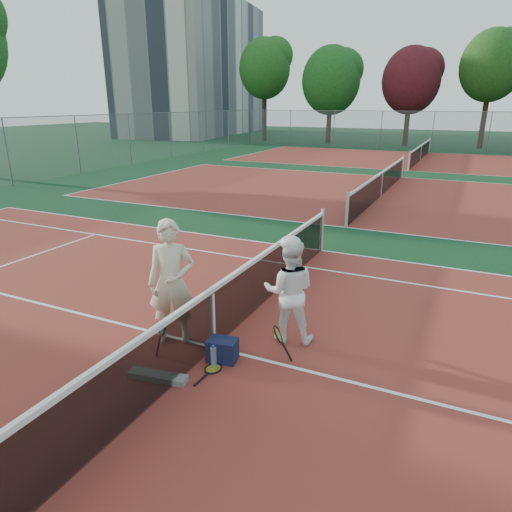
# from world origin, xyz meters

# --- Properties ---
(ground) EXTENTS (130.00, 130.00, 0.00)m
(ground) POSITION_xyz_m (0.00, 0.00, 0.00)
(ground) COLOR black
(ground) RESTS_ON ground
(court_main) EXTENTS (23.77, 10.97, 0.01)m
(court_main) POSITION_xyz_m (0.00, 0.00, 0.00)
(court_main) COLOR maroon
(court_main) RESTS_ON ground
(court_far_a) EXTENTS (23.77, 10.97, 0.01)m
(court_far_a) POSITION_xyz_m (0.00, 13.50, 0.00)
(court_far_a) COLOR maroon
(court_far_a) RESTS_ON ground
(court_far_b) EXTENTS (23.77, 10.97, 0.01)m
(court_far_b) POSITION_xyz_m (0.00, 27.00, 0.00)
(court_far_b) COLOR maroon
(court_far_b) RESTS_ON ground
(net_main) EXTENTS (0.10, 10.98, 1.02)m
(net_main) POSITION_xyz_m (0.00, 0.00, 0.51)
(net_main) COLOR black
(net_main) RESTS_ON ground
(net_far_a) EXTENTS (0.10, 10.98, 1.02)m
(net_far_a) POSITION_xyz_m (0.00, 13.50, 0.51)
(net_far_a) COLOR black
(net_far_a) RESTS_ON ground
(net_far_b) EXTENTS (0.10, 10.98, 1.02)m
(net_far_b) POSITION_xyz_m (0.00, 27.00, 0.51)
(net_far_b) COLOR black
(net_far_b) RESTS_ON ground
(fence_back) EXTENTS (32.00, 0.06, 3.00)m
(fence_back) POSITION_xyz_m (0.00, 34.00, 1.50)
(fence_back) COLOR slate
(fence_back) RESTS_ON ground
(apartment_block) EXTENTS (12.96, 23.18, 15.00)m
(apartment_block) POSITION_xyz_m (-28.00, 44.00, 7.50)
(apartment_block) COLOR beige
(apartment_block) RESTS_ON ground
(player_a) EXTENTS (0.87, 0.77, 2.00)m
(player_a) POSITION_xyz_m (-0.70, -0.04, 1.00)
(player_a) COLOR beige
(player_a) RESTS_ON ground
(player_b) EXTENTS (0.97, 0.86, 1.68)m
(player_b) POSITION_xyz_m (0.95, 0.75, 0.84)
(player_b) COLOR white
(player_b) RESTS_ON ground
(racket_red) EXTENTS (0.33, 0.31, 0.59)m
(racket_red) POSITION_xyz_m (-0.59, -0.49, 0.29)
(racket_red) COLOR maroon
(racket_red) RESTS_ON ground
(racket_black_held) EXTENTS (0.36, 0.35, 0.55)m
(racket_black_held) POSITION_xyz_m (1.05, 0.09, 0.28)
(racket_black_held) COLOR black
(racket_black_held) RESTS_ON ground
(racket_spare) EXTENTS (0.29, 0.61, 0.04)m
(racket_spare) POSITION_xyz_m (0.30, -0.54, 0.02)
(racket_spare) COLOR black
(racket_spare) RESTS_ON ground
(sports_bag_navy) EXTENTS (0.48, 0.37, 0.34)m
(sports_bag_navy) POSITION_xyz_m (0.30, -0.26, 0.17)
(sports_bag_navy) COLOR #111633
(sports_bag_navy) RESTS_ON ground
(sports_bag_purple) EXTENTS (0.33, 0.28, 0.23)m
(sports_bag_purple) POSITION_xyz_m (0.22, -0.07, 0.12)
(sports_bag_purple) COLOR black
(sports_bag_purple) RESTS_ON ground
(net_cover_canvas) EXTENTS (0.87, 0.33, 0.09)m
(net_cover_canvas) POSITION_xyz_m (-0.27, -1.08, 0.04)
(net_cover_canvas) COLOR slate
(net_cover_canvas) RESTS_ON ground
(water_bottle) EXTENTS (0.09, 0.09, 0.30)m
(water_bottle) POSITION_xyz_m (0.26, -0.45, 0.15)
(water_bottle) COLOR #C9E5FF
(water_bottle) RESTS_ON ground
(tree_back_0) EXTENTS (4.89, 4.89, 9.54)m
(tree_back_0) POSITION_xyz_m (-16.06, 37.39, 6.69)
(tree_back_0) COLOR #382314
(tree_back_0) RESTS_ON ground
(tree_back_1) EXTENTS (5.25, 5.25, 8.55)m
(tree_back_1) POSITION_xyz_m (-9.46, 37.33, 5.52)
(tree_back_1) COLOR #382314
(tree_back_1) RESTS_ON ground
(tree_back_maroon) EXTENTS (4.85, 4.85, 8.21)m
(tree_back_maroon) POSITION_xyz_m (-2.52, 37.60, 5.40)
(tree_back_maroon) COLOR #382314
(tree_back_maroon) RESTS_ON ground
(tree_back_3) EXTENTS (4.87, 4.87, 9.23)m
(tree_back_3) POSITION_xyz_m (3.50, 37.95, 6.40)
(tree_back_3) COLOR #382314
(tree_back_3) RESTS_ON ground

